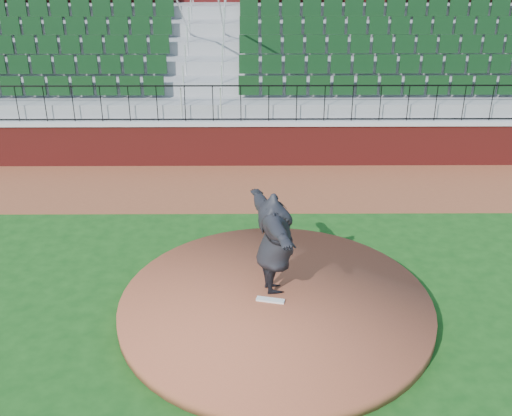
{
  "coord_description": "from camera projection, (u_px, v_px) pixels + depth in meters",
  "views": [
    {
      "loc": [
        -0.07,
        -10.2,
        7.1
      ],
      "look_at": [
        0.0,
        1.5,
        1.3
      ],
      "focal_mm": 45.18,
      "sensor_mm": 36.0,
      "label": 1
    }
  ],
  "objects": [
    {
      "name": "ground",
      "position": [
        256.0,
        304.0,
        12.3
      ],
      "size": [
        90.0,
        90.0,
        0.0
      ],
      "primitive_type": "plane",
      "color": "#134413",
      "rests_on": "ground"
    },
    {
      "name": "warning_track",
      "position": [
        255.0,
        187.0,
        17.13
      ],
      "size": [
        34.0,
        3.2,
        0.01
      ],
      "primitive_type": "cube",
      "color": "brown",
      "rests_on": "ground"
    },
    {
      "name": "concourse_wall",
      "position": [
        254.0,
        29.0,
        22.3
      ],
      "size": [
        34.0,
        0.5,
        5.5
      ],
      "primitive_type": "cube",
      "color": "maroon",
      "rests_on": "ground"
    },
    {
      "name": "wall_cap",
      "position": [
        255.0,
        122.0,
        18.01
      ],
      "size": [
        34.0,
        0.45,
        0.1
      ],
      "primitive_type": "cube",
      "color": "#B7B7B7",
      "rests_on": "field_wall"
    },
    {
      "name": "field_wall",
      "position": [
        255.0,
        144.0,
        18.3
      ],
      "size": [
        34.0,
        0.35,
        1.2
      ],
      "primitive_type": "cube",
      "color": "maroon",
      "rests_on": "ground"
    },
    {
      "name": "pitching_rubber",
      "position": [
        270.0,
        300.0,
        11.94
      ],
      "size": [
        0.54,
        0.25,
        0.04
      ],
      "primitive_type": "cube",
      "rotation": [
        0.0,
        0.0,
        -0.22
      ],
      "color": "white",
      "rests_on": "pitchers_mound"
    },
    {
      "name": "wall_railing",
      "position": [
        255.0,
        103.0,
        17.77
      ],
      "size": [
        34.0,
        0.05,
        1.0
      ],
      "primitive_type": null,
      "color": "black",
      "rests_on": "wall_cap"
    },
    {
      "name": "pitcher",
      "position": [
        275.0,
        243.0,
        11.82
      ],
      "size": [
        1.24,
        2.6,
        2.04
      ],
      "primitive_type": "imported",
      "rotation": [
        0.0,
        0.0,
        1.8
      ],
      "color": "black",
      "rests_on": "pitchers_mound"
    },
    {
      "name": "pitchers_mound",
      "position": [
        276.0,
        307.0,
        11.97
      ],
      "size": [
        5.82,
        5.82,
        0.25
      ],
      "primitive_type": "cylinder",
      "color": "brown",
      "rests_on": "ground"
    },
    {
      "name": "seating_stands",
      "position": [
        254.0,
        62.0,
        19.99
      ],
      "size": [
        34.0,
        5.1,
        4.6
      ],
      "primitive_type": null,
      "color": "gray",
      "rests_on": "ground"
    }
  ]
}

